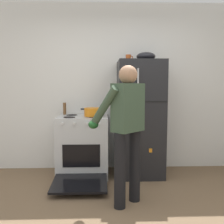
# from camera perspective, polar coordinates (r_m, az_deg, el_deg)

# --- Properties ---
(kitchen_wall_back) EXTENTS (6.00, 0.10, 2.70)m
(kitchen_wall_back) POSITION_cam_1_polar(r_m,az_deg,el_deg) (4.25, 0.16, 5.57)
(kitchen_wall_back) COLOR white
(kitchen_wall_back) RESTS_ON ground
(refrigerator) EXTENTS (0.68, 0.72, 1.75)m
(refrigerator) POSITION_cam_1_polar(r_m,az_deg,el_deg) (3.94, 6.25, -1.44)
(refrigerator) COLOR black
(refrigerator) RESTS_ON ground
(stove_range) EXTENTS (0.76, 1.22, 0.92)m
(stove_range) POSITION_cam_1_polar(r_m,az_deg,el_deg) (3.97, -6.52, -7.65)
(stove_range) COLOR silver
(stove_range) RESTS_ON ground
(person_cook) EXTENTS (0.65, 0.69, 1.60)m
(person_cook) POSITION_cam_1_polar(r_m,az_deg,el_deg) (2.91, 3.05, -2.43)
(person_cook) COLOR black
(person_cook) RESTS_ON ground
(red_pot) EXTENTS (0.36, 0.26, 0.13)m
(red_pot) POSITION_cam_1_polar(r_m,az_deg,el_deg) (3.84, -4.26, 0.00)
(red_pot) COLOR orange
(red_pot) RESTS_ON stove_range
(coffee_mug) EXTENTS (0.11, 0.08, 0.10)m
(coffee_mug) POSITION_cam_1_polar(r_m,az_deg,el_deg) (3.96, 3.70, 11.98)
(coffee_mug) COLOR #B24C1E
(coffee_mug) RESTS_ON refrigerator
(pepper_mill) EXTENTS (0.05, 0.05, 0.19)m
(pepper_mill) POSITION_cam_1_polar(r_m,az_deg,el_deg) (4.13, -10.53, 0.76)
(pepper_mill) COLOR brown
(pepper_mill) RESTS_ON stove_range
(mixing_bowl) EXTENTS (0.28, 0.28, 0.13)m
(mixing_bowl) POSITION_cam_1_polar(r_m,az_deg,el_deg) (3.95, 7.58, 12.19)
(mixing_bowl) COLOR black
(mixing_bowl) RESTS_ON refrigerator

